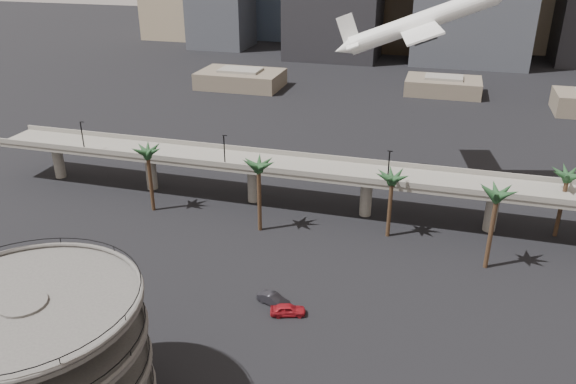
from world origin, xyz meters
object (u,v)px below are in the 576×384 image
(car_a, at_px, (288,310))
(car_b, at_px, (274,299))
(overpass, at_px, (308,172))
(airborne_jet, at_px, (420,23))
(parking_ramp, at_px, (36,356))

(car_a, xyz_separation_m, car_b, (-2.60, 1.77, -0.02))
(overpass, bearing_deg, car_a, -80.65)
(airborne_jet, distance_m, car_a, 60.28)
(overpass, bearing_deg, airborne_jet, 44.40)
(parking_ramp, distance_m, overpass, 60.46)
(parking_ramp, height_order, car_b, parking_ramp)
(airborne_jet, bearing_deg, parking_ramp, -121.32)
(car_a, distance_m, car_b, 3.15)
(airborne_jet, bearing_deg, overpass, -145.31)
(car_a, relative_size, car_b, 0.99)
(car_a, bearing_deg, overpass, -7.98)
(airborne_jet, xyz_separation_m, car_a, (-11.48, -49.82, -31.94))
(car_a, height_order, car_b, car_a)
(overpass, xyz_separation_m, car_a, (5.47, -33.23, -6.51))
(parking_ramp, relative_size, car_a, 4.57)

